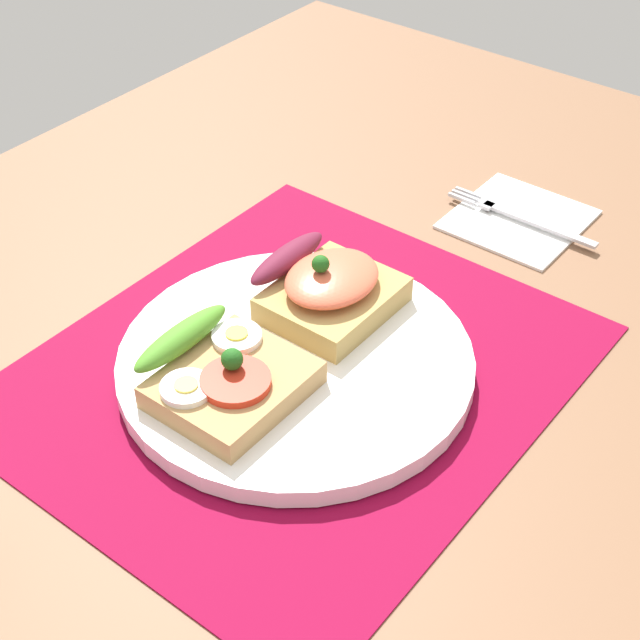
% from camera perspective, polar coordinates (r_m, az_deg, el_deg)
% --- Properties ---
extents(ground_plane, '(1.20, 0.90, 0.03)m').
position_cam_1_polar(ground_plane, '(0.76, -1.39, -3.99)').
color(ground_plane, brown).
extents(placemat, '(0.41, 0.36, 0.00)m').
position_cam_1_polar(placemat, '(0.75, -1.41, -3.02)').
color(placemat, maroon).
rests_on(placemat, ground_plane).
extents(plate, '(0.27, 0.27, 0.01)m').
position_cam_1_polar(plate, '(0.74, -1.43, -2.50)').
color(plate, white).
rests_on(plate, placemat).
extents(sandwich_egg_tomato, '(0.10, 0.10, 0.04)m').
position_cam_1_polar(sandwich_egg_tomato, '(0.70, -5.61, -3.25)').
color(sandwich_egg_tomato, tan).
rests_on(sandwich_egg_tomato, plate).
extents(sandwich_salmon, '(0.10, 0.10, 0.05)m').
position_cam_1_polar(sandwich_salmon, '(0.77, 0.44, 1.88)').
color(sandwich_salmon, tan).
rests_on(sandwich_salmon, plate).
extents(napkin, '(0.12, 0.11, 0.01)m').
position_cam_1_polar(napkin, '(0.93, 11.50, 5.85)').
color(napkin, white).
rests_on(napkin, ground_plane).
extents(fork, '(0.02, 0.15, 0.00)m').
position_cam_1_polar(fork, '(0.93, 11.39, 6.00)').
color(fork, '#B7B7BC').
rests_on(fork, napkin).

